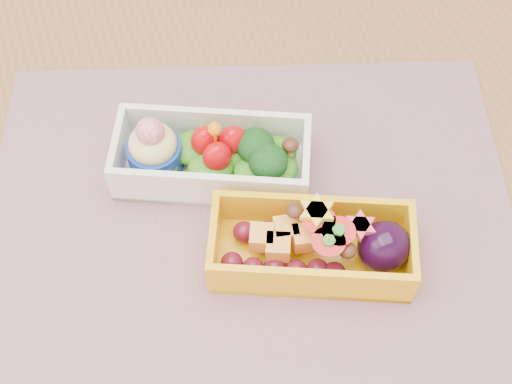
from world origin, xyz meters
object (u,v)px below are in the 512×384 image
object	(u,v)px
table	(208,255)
bento_yellow	(316,246)
placemat	(251,219)
bento_white	(211,157)

from	to	relation	value
table	bento_yellow	bearing A→B (deg)	-45.70
placemat	bento_white	bearing A→B (deg)	107.03
placemat	bento_yellow	distance (m)	0.08
table	bento_yellow	xyz separation A→B (m)	(0.09, -0.09, 0.13)
table	placemat	bearing A→B (deg)	-30.62
table	placemat	world-z (taller)	placemat
table	bento_white	bearing A→B (deg)	59.50
placemat	table	bearing A→B (deg)	149.38
table	bento_yellow	distance (m)	0.18
placemat	bento_yellow	size ratio (longest dim) A/B	2.55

